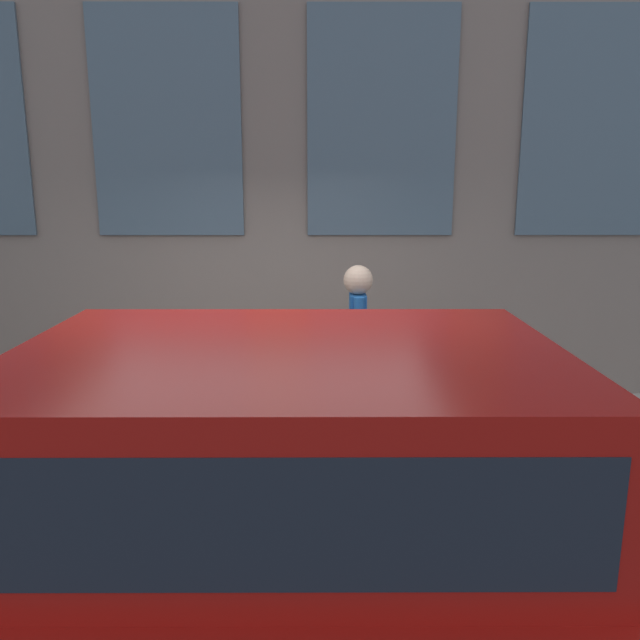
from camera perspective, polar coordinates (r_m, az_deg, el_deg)
ground_plane at (r=4.65m, az=-5.67°, el=-18.29°), size 80.00×80.00×0.00m
sidewalk at (r=5.65m, az=-4.56°, el=-11.48°), size 2.34×60.00×0.18m
fire_hydrant at (r=5.01m, az=-3.68°, el=-8.64°), size 0.28×0.41×0.77m
person at (r=5.29m, az=3.44°, el=-1.55°), size 0.37×0.24×1.53m
parked_car_red_near at (r=2.94m, az=-2.74°, el=-16.98°), size 1.87×4.84×1.68m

